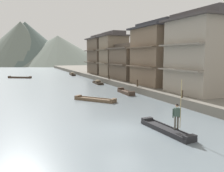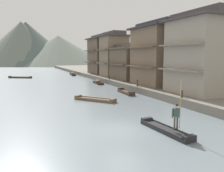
{
  "view_description": "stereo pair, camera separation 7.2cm",
  "coord_description": "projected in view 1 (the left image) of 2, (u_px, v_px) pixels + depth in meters",
  "views": [
    {
      "loc": [
        -6.51,
        -13.78,
        4.88
      ],
      "look_at": [
        3.6,
        10.87,
        1.44
      ],
      "focal_mm": 37.64,
      "sensor_mm": 36.0,
      "label": 1
    },
    {
      "loc": [
        -6.44,
        -13.81,
        4.88
      ],
      "look_at": [
        3.6,
        10.87,
        1.44
      ],
      "focal_mm": 37.64,
      "sensor_mm": 36.0,
      "label": 2
    }
  ],
  "objects": [
    {
      "name": "mooring_post_dock_near",
      "position": [
        182.0,
        94.0,
        22.81
      ],
      "size": [
        0.2,
        0.2,
        0.75
      ],
      "primitive_type": "cylinder",
      "color": "#473828",
      "rests_on": "riverbank_right"
    },
    {
      "name": "mooring_post_dock_mid",
      "position": [
        137.0,
        83.0,
        31.15
      ],
      "size": [
        0.2,
        0.2,
        0.94
      ],
      "primitive_type": "cylinder",
      "color": "#473828",
      "rests_on": "riverbank_right"
    },
    {
      "name": "house_waterfront_narrow",
      "position": [
        113.0,
        54.0,
        46.69
      ],
      "size": [
        5.59,
        5.98,
        8.74
      ],
      "color": "#7F705B",
      "rests_on": "riverbank_right"
    },
    {
      "name": "boat_moored_third",
      "position": [
        126.0,
        92.0,
        30.38
      ],
      "size": [
        1.11,
        3.99,
        0.56
      ],
      "color": "#423328",
      "rests_on": "ground"
    },
    {
      "name": "boat_moored_second",
      "position": [
        20.0,
        77.0,
        51.33
      ],
      "size": [
        4.88,
        3.32,
        0.45
      ],
      "color": "#423328",
      "rests_on": "ground"
    },
    {
      "name": "mooring_post_dock_far",
      "position": [
        109.0,
        77.0,
        40.54
      ],
      "size": [
        0.2,
        0.2,
        0.72
      ],
      "primitive_type": "cylinder",
      "color": "#473828",
      "rests_on": "riverbank_right"
    },
    {
      "name": "hill_far_west",
      "position": [
        21.0,
        43.0,
        121.34
      ],
      "size": [
        47.97,
        47.97,
        22.33
      ],
      "primitive_type": "cone",
      "color": "slate",
      "rests_on": "ground"
    },
    {
      "name": "house_waterfront_tall",
      "position": [
        132.0,
        62.0,
        40.86
      ],
      "size": [
        6.93,
        8.14,
        6.14
      ],
      "color": "brown",
      "rests_on": "riverbank_right"
    },
    {
      "name": "boat_moored_far",
      "position": [
        72.0,
        74.0,
        59.39
      ],
      "size": [
        1.51,
        5.81,
        0.72
      ],
      "color": "#33281E",
      "rests_on": "ground"
    },
    {
      "name": "hill_far_centre",
      "position": [
        58.0,
        50.0,
        124.31
      ],
      "size": [
        54.15,
        54.15,
        15.42
      ],
      "primitive_type": "cone",
      "color": "slate",
      "rests_on": "ground"
    },
    {
      "name": "boat_foreground_poled",
      "position": [
        166.0,
        130.0,
        15.15
      ],
      "size": [
        1.17,
        4.62,
        0.42
      ],
      "color": "#232326",
      "rests_on": "ground"
    },
    {
      "name": "boatman_person",
      "position": [
        177.0,
        113.0,
        14.14
      ],
      "size": [
        0.57,
        0.3,
        3.04
      ],
      "color": "black",
      "rests_on": "boat_foreground_poled"
    },
    {
      "name": "house_waterfront_far",
      "position": [
        103.0,
        55.0,
        53.85
      ],
      "size": [
        6.71,
        8.33,
        8.74
      ],
      "color": "brown",
      "rests_on": "riverbank_right"
    },
    {
      "name": "riverbank_right",
      "position": [
        136.0,
        77.0,
        49.59
      ],
      "size": [
        18.0,
        110.0,
        0.81
      ],
      "primitive_type": "cube",
      "color": "#6B665B",
      "rests_on": "ground"
    },
    {
      "name": "house_waterfront_nearest",
      "position": [
        200.0,
        54.0,
        25.1
      ],
      "size": [
        5.99,
        7.33,
        8.74
      ],
      "color": "gray",
      "rests_on": "riverbank_right"
    },
    {
      "name": "hill_far_east",
      "position": [
        26.0,
        44.0,
        123.97
      ],
      "size": [
        52.79,
        52.79,
        22.53
      ],
      "primitive_type": "cone",
      "color": "#4C5B56",
      "rests_on": "ground"
    },
    {
      "name": "ground_plane",
      "position": [
        124.0,
        129.0,
        15.72
      ],
      "size": [
        400.0,
        400.0,
        0.0
      ],
      "primitive_type": "plane",
      "color": "slate"
    },
    {
      "name": "house_waterfront_second",
      "position": [
        158.0,
        54.0,
        32.85
      ],
      "size": [
        6.51,
        8.05,
        8.74
      ],
      "color": "#75604C",
      "rests_on": "riverbank_right"
    },
    {
      "name": "boat_moored_nearest",
      "position": [
        98.0,
        82.0,
        41.1
      ],
      "size": [
        1.32,
        3.87,
        0.73
      ],
      "color": "#33281E",
      "rests_on": "ground"
    },
    {
      "name": "boat_midriver_drifting",
      "position": [
        95.0,
        100.0,
        25.54
      ],
      "size": [
        3.84,
        4.41,
        0.43
      ],
      "color": "brown",
      "rests_on": "ground"
    }
  ]
}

